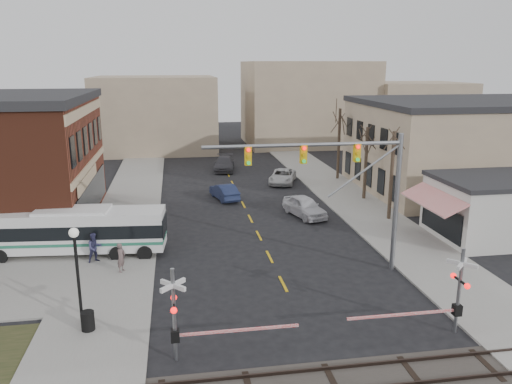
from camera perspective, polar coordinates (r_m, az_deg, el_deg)
ground at (r=26.06m, az=4.07°, el=-12.28°), size 160.00×160.00×0.00m
sidewalk_west at (r=44.35m, az=-14.08°, el=-1.19°), size 5.00×60.00×0.12m
sidewalk_east at (r=46.66m, az=9.83°, el=-0.20°), size 5.00×60.00×0.12m
tan_building at (r=51.27m, az=23.43°, el=4.93°), size 20.30×15.30×8.50m
awning_shop at (r=37.81m, az=25.79°, el=-1.63°), size 9.74×6.20×4.30m
tree_east_a at (r=39.01m, az=15.23°, el=1.81°), size 0.28×0.28×6.75m
tree_east_b at (r=44.57m, az=12.42°, el=3.22°), size 0.28×0.28×6.30m
tree_east_c at (r=51.96m, az=9.44°, el=5.44°), size 0.28×0.28×7.20m
transit_bus at (r=33.16m, az=-20.05°, el=-4.12°), size 11.32×3.44×2.87m
traffic_signal_mast at (r=27.87m, az=10.38°, el=1.98°), size 11.07×0.30×8.00m
rr_crossing_west at (r=20.70m, az=-8.10°, el=-13.76°), size 5.60×1.36×4.00m
rr_crossing_east at (r=23.88m, az=21.29°, el=-10.67°), size 5.60×1.36×4.00m
street_lamp at (r=23.81m, az=-19.88°, el=-6.93°), size 0.44×0.44×4.59m
trash_bin at (r=24.21m, az=-18.67°, el=-13.78°), size 0.60×0.60×0.88m
car_a at (r=39.45m, az=5.57°, el=-1.65°), size 3.08×5.00×1.59m
car_b at (r=44.27m, az=-3.65°, el=0.05°), size 2.46×4.48×1.40m
car_c at (r=50.25m, az=3.06°, el=1.79°), size 3.85×5.46×1.38m
car_d at (r=56.33m, az=-3.66°, el=3.25°), size 2.90×5.53×1.53m
pedestrian_near at (r=29.73m, az=-15.16°, el=-7.23°), size 0.63×0.74×1.71m
pedestrian_far at (r=31.56m, az=-17.96°, el=-6.05°), size 1.10×1.01×1.82m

